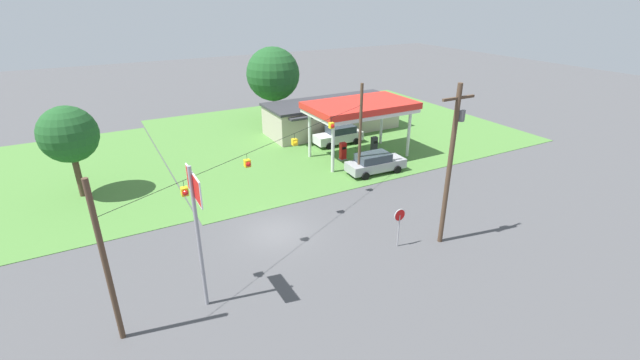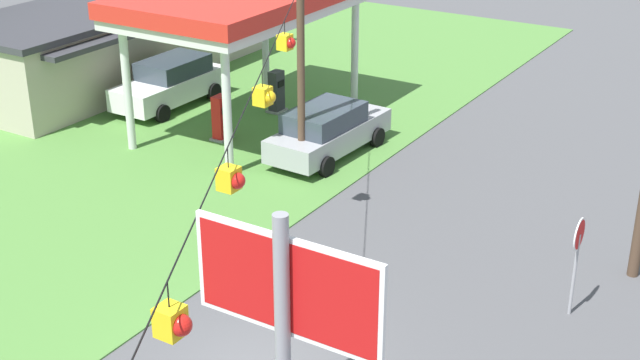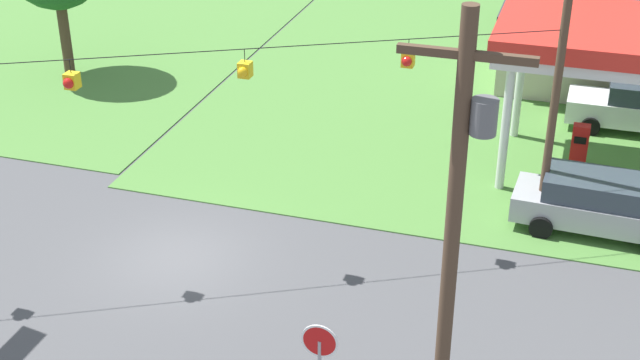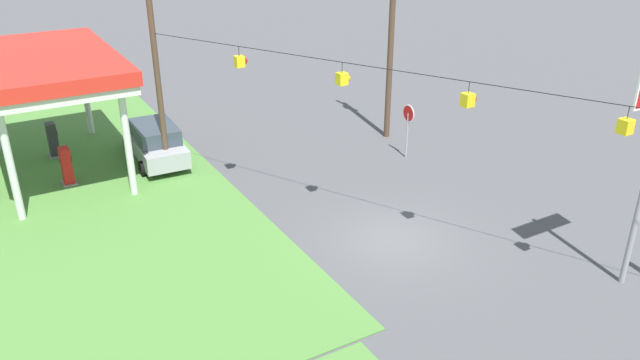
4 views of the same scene
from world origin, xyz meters
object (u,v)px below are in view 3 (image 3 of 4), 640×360
object	(u,v)px
car_at_pumps_front	(599,204)
utility_pole_main	(454,245)
fuel_pump_near	(579,149)
car_at_pumps_rear	(640,106)
stop_sign_roadside	(320,352)

from	to	relation	value
car_at_pumps_front	utility_pole_main	distance (m)	11.96
utility_pole_main	car_at_pumps_front	bearing A→B (deg)	75.89
fuel_pump_near	car_at_pumps_front	world-z (taller)	car_at_pumps_front
car_at_pumps_rear	fuel_pump_near	bearing A→B (deg)	64.23
fuel_pump_near	utility_pole_main	bearing A→B (deg)	-97.60
fuel_pump_near	stop_sign_roadside	size ratio (longest dim) A/B	0.65
stop_sign_roadside	utility_pole_main	world-z (taller)	utility_pole_main
utility_pole_main	fuel_pump_near	bearing A→B (deg)	82.40
fuel_pump_near	car_at_pumps_front	xyz separation A→B (m)	(0.75, -3.90, 0.14)
stop_sign_roadside	car_at_pumps_front	bearing A→B (deg)	-118.43
car_at_pumps_front	fuel_pump_near	bearing A→B (deg)	103.50
fuel_pump_near	car_at_pumps_rear	size ratio (longest dim) A/B	0.33
fuel_pump_near	utility_pole_main	xyz separation A→B (m)	(-1.96, -14.65, 4.62)
car_at_pumps_front	utility_pole_main	bearing A→B (deg)	-101.48
car_at_pumps_front	utility_pole_main	world-z (taller)	utility_pole_main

